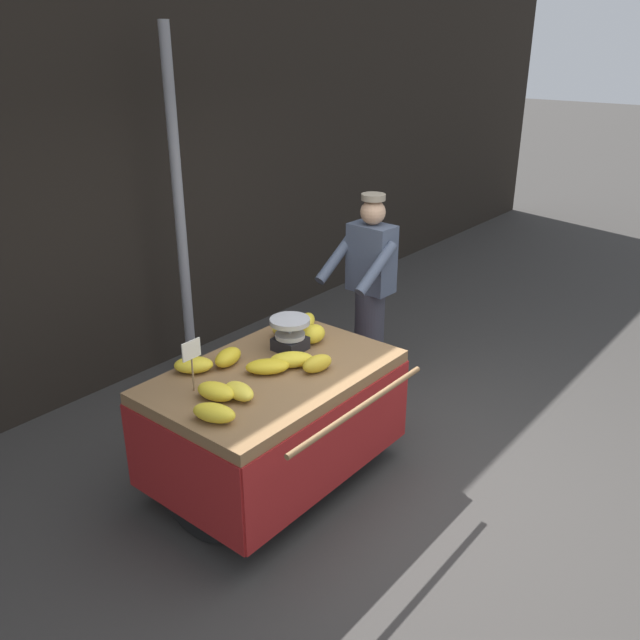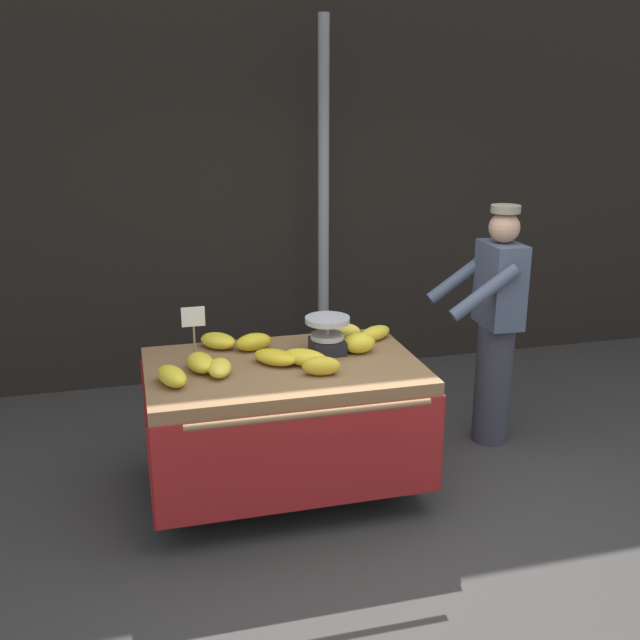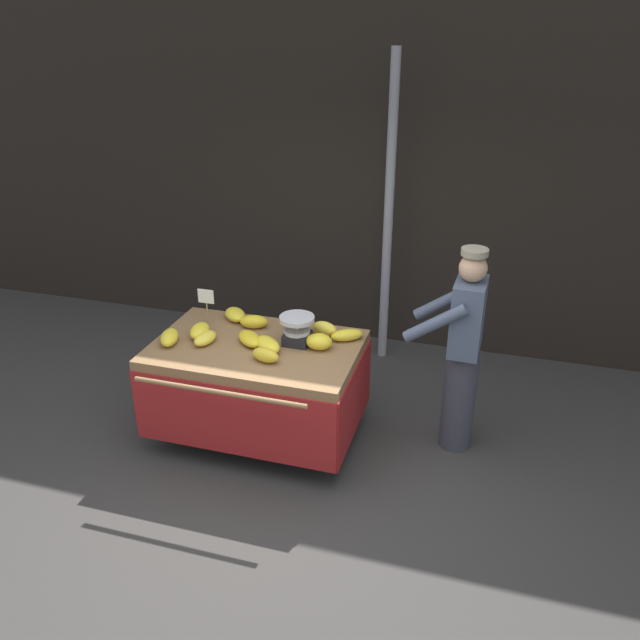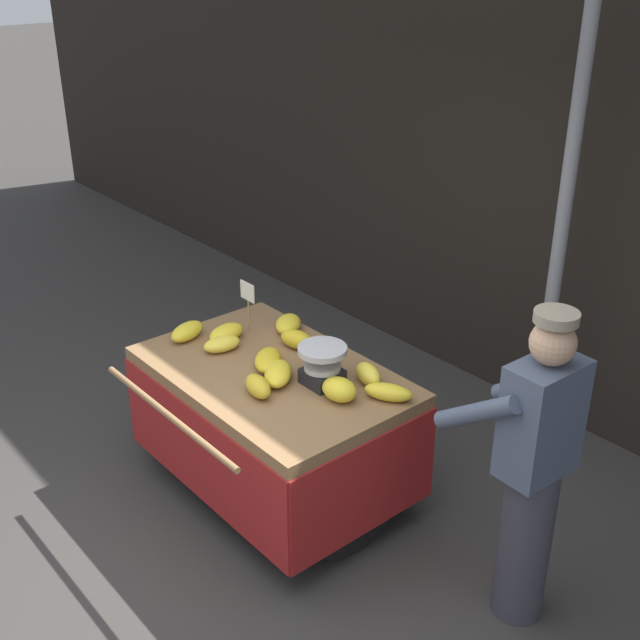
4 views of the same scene
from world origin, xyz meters
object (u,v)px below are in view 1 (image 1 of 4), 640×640
(street_pole, at_px, (180,214))
(banana_bunch_2, at_px, (285,327))
(weighing_scale, at_px, (290,334))
(banana_bunch_10, at_px, (313,334))
(banana_bunch_1, at_px, (317,364))
(banana_bunch_3, at_px, (267,367))
(price_sign, at_px, (192,355))
(vendor_person, at_px, (369,292))
(banana_bunch_9, at_px, (239,391))
(banana_bunch_0, at_px, (194,365))
(banana_bunch_6, at_px, (291,360))
(banana_bunch_5, at_px, (228,357))
(banana_bunch_4, at_px, (214,413))
(banana_bunch_8, at_px, (216,391))
(banana_bunch_7, at_px, (307,322))
(banana_cart, at_px, (274,401))

(street_pole, distance_m, banana_bunch_2, 1.53)
(weighing_scale, height_order, banana_bunch_10, weighing_scale)
(banana_bunch_1, bearing_deg, banana_bunch_3, 133.32)
(price_sign, height_order, vendor_person, vendor_person)
(banana_bunch_9, xyz_separation_m, banana_bunch_10, (0.90, 0.17, 0.02))
(banana_bunch_0, height_order, banana_bunch_6, banana_bunch_0)
(banana_bunch_1, xyz_separation_m, banana_bunch_6, (-0.05, 0.18, -0.01))
(banana_bunch_6, bearing_deg, banana_bunch_2, 46.51)
(banana_bunch_2, bearing_deg, banana_bunch_5, -176.93)
(street_pole, height_order, banana_bunch_3, street_pole)
(street_pole, xyz_separation_m, banana_bunch_9, (-1.11, -1.81, -0.59))
(banana_bunch_6, bearing_deg, vendor_person, 15.41)
(banana_bunch_3, bearing_deg, banana_bunch_9, -164.87)
(banana_bunch_1, relative_size, banana_bunch_3, 0.79)
(price_sign, height_order, banana_bunch_0, price_sign)
(weighing_scale, relative_size, banana_bunch_9, 1.19)
(weighing_scale, relative_size, banana_bunch_4, 1.06)
(banana_bunch_1, distance_m, banana_bunch_10, 0.45)
(weighing_scale, distance_m, banana_bunch_8, 0.81)
(banana_bunch_5, height_order, banana_bunch_9, banana_bunch_5)
(weighing_scale, xyz_separation_m, price_sign, (-0.82, 0.07, 0.13))
(weighing_scale, xyz_separation_m, banana_bunch_5, (-0.44, 0.17, -0.06))
(banana_bunch_6, distance_m, banana_bunch_7, 0.65)
(banana_bunch_6, bearing_deg, banana_bunch_0, 136.48)
(banana_bunch_9, bearing_deg, banana_bunch_7, 19.24)
(banana_bunch_5, bearing_deg, weighing_scale, -20.79)
(banana_cart, height_order, banana_bunch_8, banana_bunch_8)
(banana_bunch_1, bearing_deg, banana_bunch_0, 129.75)
(price_sign, xyz_separation_m, banana_bunch_6, (0.63, -0.25, -0.20))
(weighing_scale, bearing_deg, banana_bunch_10, -12.58)
(banana_bunch_1, bearing_deg, price_sign, 147.90)
(banana_bunch_1, distance_m, banana_bunch_3, 0.33)
(weighing_scale, distance_m, banana_bunch_6, 0.26)
(weighing_scale, height_order, banana_bunch_1, weighing_scale)
(street_pole, height_order, banana_bunch_0, street_pole)
(banana_bunch_3, xyz_separation_m, banana_bunch_9, (-0.35, -0.09, 0.00))
(banana_cart, distance_m, banana_bunch_0, 0.59)
(banana_bunch_0, distance_m, banana_bunch_2, 0.82)
(street_pole, height_order, banana_bunch_10, street_pole)
(banana_bunch_0, bearing_deg, weighing_scale, -22.26)
(price_sign, bearing_deg, banana_bunch_8, -85.42)
(banana_cart, distance_m, banana_bunch_6, 0.31)
(banana_bunch_7, xyz_separation_m, banana_bunch_10, (-0.17, -0.21, 0.02))
(banana_bunch_1, height_order, banana_bunch_6, banana_bunch_1)
(street_pole, height_order, banana_cart, street_pole)
(banana_bunch_0, xyz_separation_m, banana_bunch_1, (0.52, -0.62, 0.01))
(banana_bunch_0, bearing_deg, vendor_person, -1.14)
(banana_bunch_8, bearing_deg, banana_bunch_5, 37.44)
(banana_bunch_0, distance_m, banana_bunch_10, 0.90)
(price_sign, distance_m, vendor_person, 2.11)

